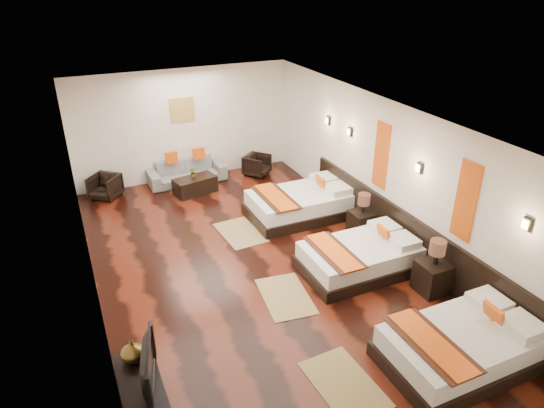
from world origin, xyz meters
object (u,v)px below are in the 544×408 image
nightstand_b (362,221)px  armchair_right (257,165)px  sofa (187,171)px  bed_mid (360,257)px  armchair_left (105,187)px  coffee_table (195,185)px  tv (142,367)px  nightstand_a (433,274)px  table_plant (194,172)px  bed_far (301,203)px  figurine (132,351)px  bed_near (462,346)px

nightstand_b → armchair_right: (-0.73, 3.79, -0.05)m
armchair_right → sofa: bearing=130.9°
bed_mid → nightstand_b: (0.75, 1.07, 0.05)m
armchair_left → coffee_table: bearing=23.8°
armchair_left → armchair_right: 3.82m
tv → nightstand_a: bearing=-69.0°
nightstand_a → table_plant: (-2.54, 5.54, 0.18)m
bed_far → coffee_table: bed_far is taller
bed_mid → figurine: figurine is taller
figurine → table_plant: 6.18m
nightstand_b → armchair_left: (-4.55, 3.98, -0.03)m
table_plant → bed_near: bearing=-75.7°
bed_near → tv: size_ratio=2.27×
bed_mid → bed_far: (0.00, 2.34, 0.02)m
nightstand_b → armchair_right: size_ratio=1.51×
tv → table_plant: size_ratio=3.91×
bed_near → tv: tv is taller
sofa → table_plant: table_plant is taller
bed_mid → tv: tv is taller
figurine → armchair_left: bearing=86.4°
bed_mid → armchair_right: bearing=89.8°
nightstand_a → armchair_left: 7.60m
table_plant → sofa: bearing=90.3°
bed_far → table_plant: bed_far is taller
nightstand_b → sofa: 4.84m
bed_far → armchair_right: 2.52m
nightstand_a → coffee_table: nightstand_a is taller
bed_near → figurine: bearing=162.6°
figurine → bed_far: bearing=40.0°
nightstand_a → armchair_right: 5.94m
bed_near → table_plant: bed_near is taller
sofa → armchair_right: 1.84m
bed_mid → armchair_left: 6.33m
bed_near → nightstand_a: nightstand_a is taller
armchair_left → armchair_right: (3.82, -0.20, -0.01)m
nightstand_a → nightstand_b: bearing=90.0°
armchair_right → table_plant: table_plant is taller
bed_far → nightstand_b: 1.48m
figurine → bed_near: bearing=-17.4°
bed_mid → figurine: size_ratio=6.82×
tv → figurine: size_ratio=3.11×
bed_far → tv: tv is taller
tv → armchair_left: bearing=11.0°
bed_far → coffee_table: (-1.79, 2.10, -0.09)m
tv → armchair_left: size_ratio=1.50×
bed_near → nightstand_a: size_ratio=2.19×
bed_far → nightstand_a: (0.75, -3.38, 0.05)m
bed_far → tv: 5.77m
figurine → armchair_left: (0.39, 6.24, -0.41)m
bed_far → armchair_left: size_ratio=3.51×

